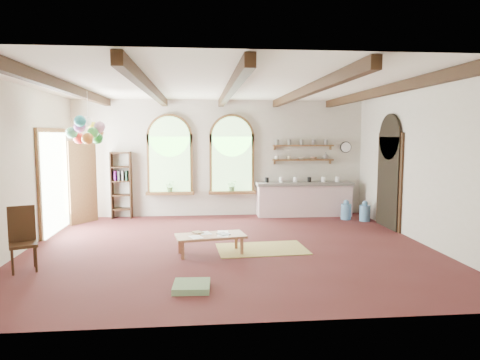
{
  "coord_description": "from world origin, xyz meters",
  "views": [
    {
      "loc": [
        -0.59,
        -8.37,
        2.24
      ],
      "look_at": [
        0.26,
        0.6,
        1.29
      ],
      "focal_mm": 32.0,
      "sensor_mm": 36.0,
      "label": 1
    }
  ],
  "objects": [
    {
      "name": "kitchen_counter",
      "position": [
        2.3,
        3.2,
        0.48
      ],
      "size": [
        2.68,
        0.62,
        0.94
      ],
      "color": "beige",
      "rests_on": "floor"
    },
    {
      "name": "floor_cushion",
      "position": [
        -0.73,
        -2.3,
        0.05
      ],
      "size": [
        0.55,
        0.55,
        0.09
      ],
      "primitive_type": "cube",
      "rotation": [
        0.0,
        0.0,
        -0.05
      ],
      "color": "#678A5F",
      "rests_on": "floor"
    },
    {
      "name": "coffee_table",
      "position": [
        -0.4,
        -0.45,
        0.33
      ],
      "size": [
        1.38,
        0.81,
        0.37
      ],
      "color": "#AA704E",
      "rests_on": "floor"
    },
    {
      "name": "tablet",
      "position": [
        -0.16,
        -0.43,
        0.37
      ],
      "size": [
        0.27,
        0.3,
        0.01
      ],
      "primitive_type": "cube",
      "rotation": [
        0.0,
        0.0,
        0.54
      ],
      "color": "black",
      "rests_on": "coffee_table"
    },
    {
      "name": "potted_plant_left",
      "position": [
        -1.4,
        3.32,
        0.85
      ],
      "size": [
        0.27,
        0.23,
        0.3
      ],
      "primitive_type": "imported",
      "color": "#598C4C",
      "rests_on": "window_left"
    },
    {
      "name": "balloon_cluster",
      "position": [
        -2.94,
        0.98,
        2.33
      ],
      "size": [
        0.83,
        0.91,
        1.15
      ],
      "color": "white",
      "rests_on": "floor"
    },
    {
      "name": "wall_shelf_upper",
      "position": [
        2.3,
        3.38,
        1.95
      ],
      "size": [
        1.7,
        0.24,
        0.04
      ],
      "primitive_type": "cube",
      "color": "brown",
      "rests_on": "wall_back"
    },
    {
      "name": "floor",
      "position": [
        0.0,
        0.0,
        0.0
      ],
      "size": [
        8.0,
        8.0,
        0.0
      ],
      "primitive_type": "plane",
      "color": "#502122",
      "rests_on": "ground"
    },
    {
      "name": "floor_mat",
      "position": [
        0.62,
        -0.22,
        0.01
      ],
      "size": [
        1.8,
        1.17,
        0.02
      ],
      "primitive_type": "cube",
      "rotation": [
        0.0,
        0.0,
        0.06
      ],
      "color": "tan",
      "rests_on": "floor"
    },
    {
      "name": "right_doorway",
      "position": [
        3.95,
        1.5,
        1.1
      ],
      "size": [
        0.1,
        1.3,
        2.4
      ],
      "primitive_type": "cube",
      "color": "black",
      "rests_on": "floor"
    },
    {
      "name": "bookshelf",
      "position": [
        -2.7,
        3.32,
        0.9
      ],
      "size": [
        0.53,
        0.32,
        1.8
      ],
      "color": "#331E10",
      "rests_on": "floor"
    },
    {
      "name": "wall_shelf_lower",
      "position": [
        2.3,
        3.38,
        1.55
      ],
      "size": [
        1.7,
        0.24,
        0.04
      ],
      "primitive_type": "cube",
      "color": "brown",
      "rests_on": "wall_back"
    },
    {
      "name": "window_right",
      "position": [
        0.3,
        3.43,
        1.63
      ],
      "size": [
        1.3,
        0.28,
        2.2
      ],
      "color": "brown",
      "rests_on": "floor"
    },
    {
      "name": "side_chair",
      "position": [
        -3.51,
        -1.16,
        0.31
      ],
      "size": [
        0.56,
        0.56,
        1.07
      ],
      "color": "#331E10",
      "rests_on": "floor"
    },
    {
      "name": "shelf_cup_a",
      "position": [
        1.55,
        3.38,
        1.62
      ],
      "size": [
        0.12,
        0.1,
        0.1
      ],
      "primitive_type": "imported",
      "color": "white",
      "rests_on": "wall_shelf_lower"
    },
    {
      "name": "shelf_cup_b",
      "position": [
        1.9,
        3.38,
        1.62
      ],
      "size": [
        0.1,
        0.1,
        0.09
      ],
      "primitive_type": "imported",
      "color": "beige",
      "rests_on": "wall_shelf_lower"
    },
    {
      "name": "table_book",
      "position": [
        -0.71,
        -0.31,
        0.38
      ],
      "size": [
        0.26,
        0.29,
        0.02
      ],
      "primitive_type": "imported",
      "rotation": [
        0.0,
        0.0,
        0.52
      ],
      "color": "olive",
      "rests_on": "coffee_table"
    },
    {
      "name": "shelf_vase",
      "position": [
        2.95,
        3.38,
        1.67
      ],
      "size": [
        0.18,
        0.18,
        0.19
      ],
      "primitive_type": "imported",
      "color": "slate",
      "rests_on": "wall_shelf_lower"
    },
    {
      "name": "window_left",
      "position": [
        -1.4,
        3.43,
        1.63
      ],
      "size": [
        1.3,
        0.28,
        2.2
      ],
      "color": "brown",
      "rests_on": "floor"
    },
    {
      "name": "left_doorway",
      "position": [
        -3.95,
        1.8,
        1.15
      ],
      "size": [
        0.1,
        1.9,
        2.5
      ],
      "primitive_type": "cube",
      "color": "brown",
      "rests_on": "floor"
    },
    {
      "name": "ceiling_beams",
      "position": [
        0.0,
        0.0,
        3.1
      ],
      "size": [
        6.2,
        6.8,
        0.18
      ],
      "primitive_type": null,
      "color": "#331E10",
      "rests_on": "ceiling"
    },
    {
      "name": "potted_plant_right",
      "position": [
        0.3,
        3.32,
        0.85
      ],
      "size": [
        0.27,
        0.23,
        0.3
      ],
      "primitive_type": "imported",
      "color": "#598C4C",
      "rests_on": "window_right"
    },
    {
      "name": "water_jug_a",
      "position": [
        3.29,
        2.56,
        0.23
      ],
      "size": [
        0.27,
        0.27,
        0.53
      ],
      "color": "#5589B8",
      "rests_on": "floor"
    },
    {
      "name": "wall_clock",
      "position": [
        3.55,
        3.45,
        1.9
      ],
      "size": [
        0.32,
        0.04,
        0.32
      ],
      "primitive_type": "cylinder",
      "rotation": [
        1.57,
        0.0,
        0.0
      ],
      "color": "black",
      "rests_on": "wall_back"
    },
    {
      "name": "shelf_bowl_a",
      "position": [
        2.25,
        3.38,
        1.6
      ],
      "size": [
        0.22,
        0.22,
        0.05
      ],
      "primitive_type": "imported",
      "color": "beige",
      "rests_on": "wall_shelf_lower"
    },
    {
      "name": "water_jug_b",
      "position": [
        3.71,
        2.3,
        0.23
      ],
      "size": [
        0.28,
        0.28,
        0.54
      ],
      "color": "#5589B8",
      "rests_on": "floor"
    },
    {
      "name": "shelf_bowl_b",
      "position": [
        2.6,
        3.38,
        1.6
      ],
      "size": [
        0.2,
        0.2,
        0.06
      ],
      "primitive_type": "imported",
      "color": "#8C664C",
      "rests_on": "wall_shelf_lower"
    }
  ]
}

